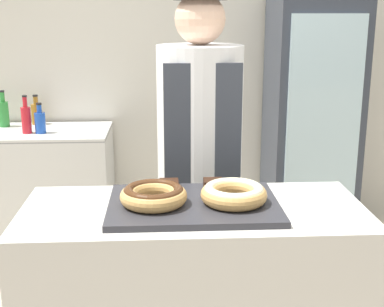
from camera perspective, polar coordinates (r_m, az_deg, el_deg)
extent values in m
cube|color=silver|center=(3.98, -1.69, 10.45)|extent=(8.00, 0.06, 2.70)
cube|color=#2D2D33|center=(1.96, 0.17, -5.49)|extent=(0.62, 0.43, 0.02)
torus|color=tan|center=(1.93, -4.12, -4.55)|extent=(0.24, 0.24, 0.06)
torus|color=#472814|center=(1.93, -4.13, -4.07)|extent=(0.22, 0.22, 0.04)
torus|color=tan|center=(1.95, 4.48, -4.38)|extent=(0.24, 0.24, 0.06)
torus|color=beige|center=(1.94, 4.49, -3.91)|extent=(0.22, 0.22, 0.04)
cube|color=black|center=(2.10, -2.47, -3.31)|extent=(0.07, 0.07, 0.03)
cube|color=black|center=(2.11, 2.28, -3.23)|extent=(0.07, 0.07, 0.03)
cylinder|color=#4C4C51|center=(2.79, 0.78, -11.24)|extent=(0.29, 0.29, 0.86)
cylinder|color=white|center=(2.55, 0.84, 4.20)|extent=(0.41, 0.41, 0.65)
cube|color=#383D47|center=(2.48, 1.11, -6.20)|extent=(0.35, 0.02, 1.36)
sphere|color=beige|center=(2.50, 0.88, 14.17)|extent=(0.23, 0.23, 0.23)
cube|color=#333842|center=(3.85, 12.53, 3.10)|extent=(0.59, 0.57, 1.79)
cube|color=silver|center=(3.57, 13.81, 2.69)|extent=(0.48, 0.02, 1.43)
cube|color=silver|center=(3.92, -15.53, -3.86)|extent=(0.95, 0.57, 0.87)
cube|color=gray|center=(3.81, -15.96, 2.09)|extent=(0.95, 0.57, 0.01)
cylinder|color=#2D8C38|center=(3.99, -19.44, 3.97)|extent=(0.07, 0.07, 0.18)
cylinder|color=#2D8C38|center=(3.97, -19.59, 5.69)|extent=(0.03, 0.03, 0.07)
cylinder|color=black|center=(3.96, -19.64, 6.27)|extent=(0.04, 0.04, 0.01)
cylinder|color=#99661E|center=(4.01, -16.25, 4.04)|extent=(0.07, 0.07, 0.14)
cylinder|color=#99661E|center=(3.99, -16.35, 5.45)|extent=(0.03, 0.03, 0.06)
cylinder|color=black|center=(3.98, -16.39, 5.94)|extent=(0.04, 0.04, 0.01)
cylinder|color=#1E4CB2|center=(3.70, -15.89, 3.15)|extent=(0.07, 0.07, 0.14)
cylinder|color=#1E4CB2|center=(3.69, -15.99, 4.61)|extent=(0.03, 0.03, 0.05)
cylinder|color=black|center=(3.68, -16.03, 5.12)|extent=(0.04, 0.04, 0.01)
cylinder|color=red|center=(3.72, -17.26, 3.41)|extent=(0.06, 0.06, 0.18)
cylinder|color=red|center=(3.70, -17.40, 5.25)|extent=(0.03, 0.03, 0.07)
cylinder|color=black|center=(3.70, -17.45, 5.86)|extent=(0.03, 0.03, 0.01)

